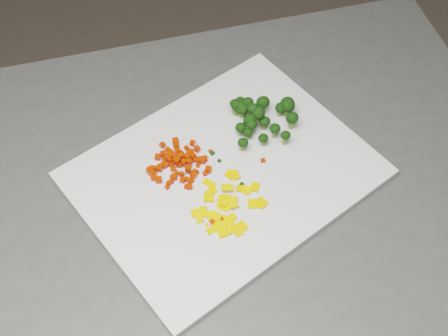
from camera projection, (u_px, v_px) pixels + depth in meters
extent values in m
cube|color=#41423F|center=(212.00, 308.00, 1.33)|extent=(1.06, 0.77, 0.90)
cube|color=silver|center=(224.00, 174.00, 0.98)|extent=(0.54, 0.50, 0.01)
cube|color=red|center=(168.00, 156.00, 0.99)|extent=(0.01, 0.01, 0.01)
cube|color=red|center=(190.00, 152.00, 1.00)|extent=(0.01, 0.01, 0.01)
cube|color=red|center=(184.00, 162.00, 0.97)|extent=(0.01, 0.01, 0.01)
cube|color=red|center=(154.00, 178.00, 0.97)|extent=(0.01, 0.01, 0.01)
cube|color=red|center=(171.00, 182.00, 0.96)|extent=(0.01, 0.01, 0.01)
cube|color=red|center=(171.00, 156.00, 0.98)|extent=(0.01, 0.01, 0.01)
cube|color=red|center=(152.00, 173.00, 0.97)|extent=(0.01, 0.01, 0.01)
cube|color=red|center=(187.00, 157.00, 0.98)|extent=(0.01, 0.01, 0.01)
cube|color=red|center=(189.00, 181.00, 0.96)|extent=(0.01, 0.01, 0.01)
cube|color=red|center=(173.00, 177.00, 0.97)|extent=(0.01, 0.01, 0.01)
cube|color=red|center=(199.00, 159.00, 0.99)|extent=(0.01, 0.01, 0.01)
cube|color=red|center=(203.00, 160.00, 0.99)|extent=(0.01, 0.01, 0.01)
cube|color=red|center=(191.00, 162.00, 0.99)|extent=(0.01, 0.01, 0.01)
cube|color=red|center=(176.00, 172.00, 0.97)|extent=(0.01, 0.01, 0.01)
cube|color=red|center=(159.00, 168.00, 0.98)|extent=(0.01, 0.01, 0.01)
cube|color=red|center=(198.00, 161.00, 0.99)|extent=(0.01, 0.01, 0.01)
cube|color=red|center=(195.00, 160.00, 0.99)|extent=(0.01, 0.01, 0.01)
cube|color=red|center=(155.00, 168.00, 0.98)|extent=(0.01, 0.01, 0.01)
cube|color=red|center=(168.00, 184.00, 0.96)|extent=(0.01, 0.01, 0.01)
cube|color=red|center=(168.00, 157.00, 0.98)|extent=(0.01, 0.01, 0.01)
cube|color=red|center=(193.00, 178.00, 0.97)|extent=(0.01, 0.01, 0.01)
cube|color=red|center=(194.00, 175.00, 0.97)|extent=(0.01, 0.01, 0.01)
cube|color=red|center=(190.00, 162.00, 0.98)|extent=(0.01, 0.01, 0.01)
cube|color=red|center=(175.00, 177.00, 0.97)|extent=(0.01, 0.01, 0.01)
cube|color=red|center=(205.00, 174.00, 0.97)|extent=(0.01, 0.01, 0.01)
cube|color=red|center=(163.00, 154.00, 0.99)|extent=(0.01, 0.01, 0.01)
cube|color=red|center=(150.00, 170.00, 0.97)|extent=(0.01, 0.01, 0.01)
cube|color=red|center=(184.00, 179.00, 0.97)|extent=(0.01, 0.01, 0.01)
cube|color=red|center=(192.00, 156.00, 0.99)|extent=(0.01, 0.01, 0.01)
cube|color=red|center=(162.00, 166.00, 0.98)|extent=(0.01, 0.01, 0.01)
cube|color=red|center=(197.00, 149.00, 1.00)|extent=(0.01, 0.01, 0.01)
cube|color=red|center=(171.00, 165.00, 0.98)|extent=(0.01, 0.01, 0.01)
cube|color=red|center=(173.00, 156.00, 0.98)|extent=(0.01, 0.01, 0.01)
cube|color=red|center=(173.00, 161.00, 0.99)|extent=(0.01, 0.01, 0.01)
cube|color=red|center=(154.00, 174.00, 0.97)|extent=(0.01, 0.01, 0.01)
cube|color=red|center=(170.00, 160.00, 0.98)|extent=(0.01, 0.01, 0.01)
cube|color=red|center=(192.00, 181.00, 0.96)|extent=(0.01, 0.01, 0.01)
cube|color=red|center=(158.00, 157.00, 0.99)|extent=(0.01, 0.01, 0.01)
cube|color=red|center=(176.00, 146.00, 1.00)|extent=(0.01, 0.01, 0.01)
cube|color=red|center=(202.00, 160.00, 0.99)|extent=(0.01, 0.01, 0.01)
cube|color=red|center=(167.00, 187.00, 0.96)|extent=(0.01, 0.01, 0.01)
cube|color=red|center=(190.00, 187.00, 0.96)|extent=(0.01, 0.01, 0.01)
cube|color=red|center=(177.00, 161.00, 0.97)|extent=(0.01, 0.01, 0.01)
cube|color=red|center=(175.00, 156.00, 0.98)|extent=(0.01, 0.01, 0.01)
cube|color=red|center=(205.00, 159.00, 0.99)|extent=(0.01, 0.01, 0.01)
cube|color=red|center=(178.00, 151.00, 1.00)|extent=(0.01, 0.01, 0.01)
cube|color=red|center=(186.00, 148.00, 1.00)|extent=(0.01, 0.01, 0.01)
cube|color=red|center=(166.00, 160.00, 0.99)|extent=(0.01, 0.01, 0.01)
cube|color=red|center=(173.00, 169.00, 0.98)|extent=(0.01, 0.01, 0.01)
cube|color=red|center=(176.00, 158.00, 0.98)|extent=(0.01, 0.01, 0.01)
cube|color=red|center=(197.00, 172.00, 0.97)|extent=(0.01, 0.01, 0.01)
cube|color=red|center=(163.00, 164.00, 0.98)|extent=(0.01, 0.01, 0.01)
cube|color=red|center=(168.00, 150.00, 1.00)|extent=(0.01, 0.01, 0.01)
cube|color=red|center=(188.00, 169.00, 0.97)|extent=(0.01, 0.01, 0.01)
cube|color=red|center=(182.00, 154.00, 1.00)|extent=(0.01, 0.01, 0.01)
cube|color=red|center=(175.00, 141.00, 1.01)|extent=(0.01, 0.01, 0.01)
cube|color=red|center=(181.00, 174.00, 0.97)|extent=(0.01, 0.01, 0.01)
cube|color=red|center=(192.00, 143.00, 1.01)|extent=(0.01, 0.01, 0.01)
cube|color=red|center=(179.00, 164.00, 0.98)|extent=(0.01, 0.01, 0.01)
cube|color=red|center=(183.00, 163.00, 0.98)|extent=(0.01, 0.01, 0.01)
cube|color=red|center=(197.00, 150.00, 1.00)|extent=(0.01, 0.01, 0.01)
cube|color=red|center=(169.00, 155.00, 0.99)|extent=(0.01, 0.01, 0.01)
cube|color=red|center=(179.00, 160.00, 0.98)|extent=(0.01, 0.01, 0.01)
cube|color=red|center=(208.00, 170.00, 0.97)|extent=(0.01, 0.01, 0.01)
cube|color=red|center=(171.00, 153.00, 0.99)|extent=(0.01, 0.01, 0.01)
cube|color=red|center=(195.00, 172.00, 0.97)|extent=(0.01, 0.01, 0.01)
cube|color=red|center=(189.00, 162.00, 0.98)|extent=(0.01, 0.01, 0.01)
cube|color=red|center=(162.00, 145.00, 1.00)|extent=(0.01, 0.01, 0.01)
cube|color=red|center=(186.00, 179.00, 0.97)|extent=(0.01, 0.01, 0.01)
cube|color=red|center=(165.00, 165.00, 0.98)|extent=(0.01, 0.01, 0.01)
cube|color=red|center=(169.00, 153.00, 1.00)|extent=(0.01, 0.01, 0.01)
cube|color=red|center=(183.00, 180.00, 0.96)|extent=(0.01, 0.01, 0.01)
cube|color=red|center=(189.00, 162.00, 0.98)|extent=(0.01, 0.01, 0.01)
cube|color=red|center=(170.00, 151.00, 1.00)|extent=(0.01, 0.01, 0.01)
cube|color=red|center=(159.00, 180.00, 0.96)|extent=(0.01, 0.01, 0.01)
cube|color=red|center=(181.00, 156.00, 0.98)|extent=(0.01, 0.01, 0.01)
cube|color=red|center=(152.00, 168.00, 0.98)|extent=(0.01, 0.01, 0.01)
cube|color=red|center=(165.00, 160.00, 0.99)|extent=(0.01, 0.01, 0.01)
cube|color=red|center=(198.00, 165.00, 0.98)|extent=(0.01, 0.01, 0.01)
cube|color=#FFB80D|center=(225.00, 202.00, 0.94)|extent=(0.02, 0.02, 0.01)
cube|color=#FFB80D|center=(239.00, 233.00, 0.91)|extent=(0.01, 0.01, 0.01)
cube|color=#FFB80D|center=(212.00, 215.00, 0.93)|extent=(0.02, 0.02, 0.01)
cube|color=#FFB80D|center=(255.00, 187.00, 0.96)|extent=(0.02, 0.02, 0.01)
cube|color=#FFB80D|center=(212.00, 230.00, 0.91)|extent=(0.02, 0.02, 0.01)
cube|color=#FFB80D|center=(223.00, 201.00, 0.94)|extent=(0.02, 0.02, 0.00)
cube|color=#FFB80D|center=(222.00, 200.00, 0.94)|extent=(0.02, 0.02, 0.01)
cube|color=#FFB80D|center=(231.00, 175.00, 0.97)|extent=(0.02, 0.02, 0.01)
cube|color=#FFB80D|center=(223.00, 232.00, 0.91)|extent=(0.02, 0.02, 0.01)
cube|color=#FFB80D|center=(225.00, 199.00, 0.94)|extent=(0.02, 0.02, 0.01)
cube|color=#FFB80D|center=(227.00, 221.00, 0.92)|extent=(0.02, 0.02, 0.01)
cube|color=#FFB80D|center=(233.00, 200.00, 0.94)|extent=(0.02, 0.02, 0.01)
cube|color=#FFB80D|center=(232.00, 228.00, 0.91)|extent=(0.02, 0.02, 0.01)
cube|color=#FFB80D|center=(208.00, 198.00, 0.95)|extent=(0.02, 0.02, 0.01)
cube|color=#FFB80D|center=(241.00, 189.00, 0.96)|extent=(0.02, 0.01, 0.01)
cube|color=#FFB80D|center=(203.00, 212.00, 0.93)|extent=(0.01, 0.02, 0.01)
cube|color=#FFB80D|center=(234.00, 175.00, 0.97)|extent=(0.02, 0.02, 0.01)
cube|color=#FFB80D|center=(227.00, 188.00, 0.95)|extent=(0.02, 0.02, 0.01)
cube|color=#FFB80D|center=(218.00, 219.00, 0.92)|extent=(0.02, 0.02, 0.01)
cube|color=#FFB80D|center=(228.00, 203.00, 0.94)|extent=(0.02, 0.02, 0.01)
cube|color=#FFB80D|center=(208.00, 183.00, 0.96)|extent=(0.02, 0.02, 0.01)
cube|color=#FFB80D|center=(231.00, 218.00, 0.92)|extent=(0.02, 0.02, 0.01)
cube|color=#FFB80D|center=(195.00, 213.00, 0.93)|extent=(0.01, 0.01, 0.00)
cube|color=#FFB80D|center=(261.00, 203.00, 0.94)|extent=(0.02, 0.02, 0.01)
cube|color=#FFB80D|center=(242.00, 227.00, 0.92)|extent=(0.02, 0.02, 0.01)
cube|color=#FFB80D|center=(217.00, 221.00, 0.92)|extent=(0.02, 0.02, 0.01)
cube|color=#FFB80D|center=(254.00, 204.00, 0.94)|extent=(0.02, 0.02, 0.00)
cube|color=#FFB80D|center=(212.00, 191.00, 0.95)|extent=(0.02, 0.02, 0.01)
cube|color=#FFB80D|center=(199.00, 218.00, 0.92)|extent=(0.01, 0.02, 0.01)
cube|color=#FFB80D|center=(246.00, 190.00, 0.95)|extent=(0.02, 0.02, 0.01)
cube|color=#FFB80D|center=(212.00, 187.00, 0.96)|extent=(0.01, 0.02, 0.00)
cube|color=#FFB80D|center=(222.00, 206.00, 0.94)|extent=(0.02, 0.02, 0.01)
cube|color=#FFB80D|center=(223.00, 228.00, 0.91)|extent=(0.02, 0.02, 0.01)
cube|color=#FFB80D|center=(233.00, 204.00, 0.94)|extent=(0.02, 0.02, 0.00)
cube|color=#FFB80D|center=(226.00, 207.00, 0.94)|extent=(0.02, 0.02, 0.01)
cube|color=#FFB80D|center=(215.00, 222.00, 0.92)|extent=(0.02, 0.02, 0.01)
cube|color=red|center=(187.00, 187.00, 0.96)|extent=(0.01, 0.01, 0.01)
cube|color=red|center=(210.00, 151.00, 1.00)|extent=(0.01, 0.01, 0.00)
cube|color=#FFB80D|center=(238.00, 177.00, 0.97)|extent=(0.01, 0.01, 0.00)
cube|color=red|center=(263.00, 161.00, 0.99)|extent=(0.01, 0.01, 0.00)
cube|color=red|center=(212.00, 222.00, 0.92)|extent=(0.01, 0.01, 0.01)
cube|color=black|center=(242.00, 184.00, 0.96)|extent=(0.01, 0.01, 0.00)
cube|color=black|center=(183.00, 174.00, 0.97)|extent=(0.01, 0.01, 0.00)
cube|color=#FFB80D|center=(211.00, 193.00, 0.95)|extent=(0.01, 0.01, 0.01)
cube|color=black|center=(219.00, 161.00, 0.99)|extent=(0.01, 0.01, 0.00)
cube|color=black|center=(212.00, 153.00, 1.00)|extent=(0.01, 0.01, 0.00)
cube|color=red|center=(221.00, 219.00, 0.92)|extent=(0.01, 0.01, 0.00)
cube|color=#FFB80D|center=(207.00, 225.00, 0.92)|extent=(0.01, 0.01, 0.00)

